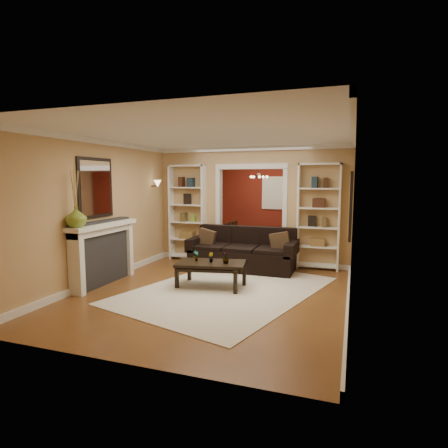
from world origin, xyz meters
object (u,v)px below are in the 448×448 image
at_px(sofa, 242,249).
at_px(coffee_table, 211,275).
at_px(bookshelf_right, 318,217).
at_px(dining_table, 258,241).
at_px(fireplace, 104,254).
at_px(bookshelf_left, 188,213).

height_order(sofa, coffee_table, sofa).
bearing_deg(bookshelf_right, dining_table, 138.68).
bearing_deg(fireplace, bookshelf_right, 34.80).
bearing_deg(fireplace, sofa, 42.82).
bearing_deg(coffee_table, sofa, 72.69).
bearing_deg(sofa, dining_table, 94.59).
bearing_deg(sofa, coffee_table, -96.25).
bearing_deg(bookshelf_right, coffee_table, -129.47).
relative_size(bookshelf_left, bookshelf_right, 1.00).
xyz_separation_m(sofa, bookshelf_right, (1.54, 0.58, 0.70)).
bearing_deg(dining_table, sofa, -175.41).
relative_size(fireplace, dining_table, 1.00).
relative_size(bookshelf_right, fireplace, 1.35).
relative_size(coffee_table, fireplace, 0.72).
bearing_deg(coffee_table, bookshelf_left, 113.16).
bearing_deg(sofa, bookshelf_right, 20.69).
height_order(bookshelf_left, bookshelf_right, same).
distance_m(sofa, coffee_table, 1.51).
relative_size(bookshelf_left, fireplace, 1.35).
bearing_deg(dining_table, fireplace, 154.30).
distance_m(coffee_table, bookshelf_right, 2.82).
distance_m(bookshelf_right, dining_table, 2.42).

